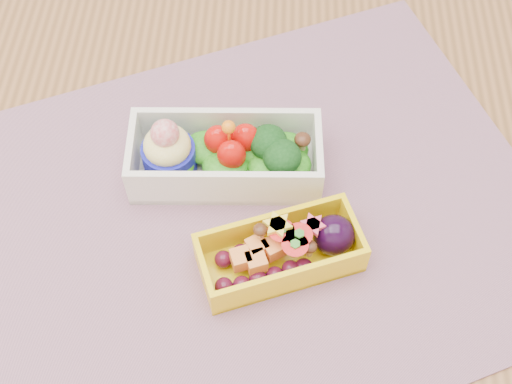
{
  "coord_description": "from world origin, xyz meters",
  "views": [
    {
      "loc": [
        0.06,
        -0.32,
        1.32
      ],
      "look_at": [
        0.04,
        0.02,
        0.79
      ],
      "focal_mm": 47.7,
      "sensor_mm": 36.0,
      "label": 1
    }
  ],
  "objects_px": {
    "bento_white": "(224,156)",
    "bento_yellow": "(283,251)",
    "placemat": "(248,217)",
    "table": "(217,275)"
  },
  "relations": [
    {
      "from": "placemat",
      "to": "bento_yellow",
      "type": "distance_m",
      "value": 0.06
    },
    {
      "from": "bento_yellow",
      "to": "placemat",
      "type": "bearing_deg",
      "value": 106.03
    },
    {
      "from": "bento_white",
      "to": "bento_yellow",
      "type": "bearing_deg",
      "value": -61.18
    },
    {
      "from": "table",
      "to": "bento_yellow",
      "type": "bearing_deg",
      "value": -25.72
    },
    {
      "from": "placemat",
      "to": "bento_white",
      "type": "xyz_separation_m",
      "value": [
        -0.03,
        0.05,
        0.03
      ]
    },
    {
      "from": "bento_white",
      "to": "bento_yellow",
      "type": "xyz_separation_m",
      "value": [
        0.06,
        -0.1,
        -0.0
      ]
    },
    {
      "from": "table",
      "to": "bento_white",
      "type": "height_order",
      "value": "bento_white"
    },
    {
      "from": "bento_white",
      "to": "bento_yellow",
      "type": "distance_m",
      "value": 0.12
    },
    {
      "from": "bento_yellow",
      "to": "table",
      "type": "bearing_deg",
      "value": 134.28
    },
    {
      "from": "placemat",
      "to": "bento_yellow",
      "type": "bearing_deg",
      "value": -53.96
    }
  ]
}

